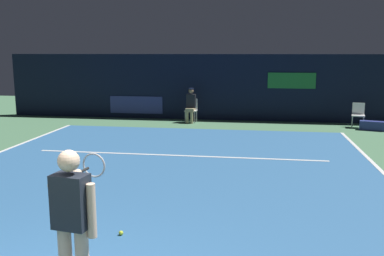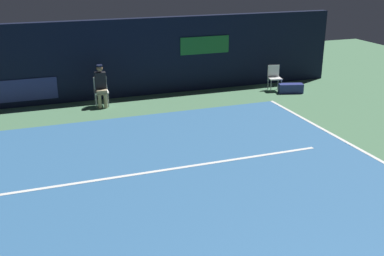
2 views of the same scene
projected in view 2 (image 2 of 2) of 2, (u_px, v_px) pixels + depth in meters
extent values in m
plane|color=#4C7A56|center=(200.00, 217.00, 8.63)|extent=(31.47, 31.47, 0.00)
cube|color=#336699|center=(200.00, 217.00, 8.63)|extent=(9.77, 12.17, 0.01)
cube|color=white|center=(166.00, 170.00, 10.51)|extent=(7.62, 0.10, 0.01)
cube|color=black|center=(110.00, 59.00, 15.59)|extent=(16.45, 0.30, 2.60)
cube|color=navy|center=(21.00, 90.00, 14.78)|extent=(2.20, 0.04, 0.70)
cube|color=#1E6B2D|center=(205.00, 45.00, 16.40)|extent=(1.80, 0.04, 0.60)
cube|color=white|center=(101.00, 92.00, 14.93)|extent=(0.47, 0.43, 0.04)
cube|color=white|center=(100.00, 83.00, 15.04)|extent=(0.42, 0.06, 0.42)
cylinder|color=#B2B2B7|center=(96.00, 101.00, 14.81)|extent=(0.03, 0.03, 0.46)
cylinder|color=#B2B2B7|center=(108.00, 100.00, 14.91)|extent=(0.03, 0.03, 0.46)
cylinder|color=#B2B2B7|center=(95.00, 98.00, 15.12)|extent=(0.03, 0.03, 0.46)
cylinder|color=#B2B2B7|center=(107.00, 97.00, 15.21)|extent=(0.03, 0.03, 0.46)
cube|color=tan|center=(101.00, 91.00, 14.85)|extent=(0.35, 0.42, 0.14)
cylinder|color=tan|center=(100.00, 101.00, 14.75)|extent=(0.11, 0.11, 0.46)
cylinder|color=tan|center=(106.00, 101.00, 14.80)|extent=(0.11, 0.11, 0.46)
cube|color=black|center=(100.00, 80.00, 14.84)|extent=(0.35, 0.24, 0.52)
sphere|color=#8C6647|center=(100.00, 68.00, 14.72)|extent=(0.20, 0.20, 0.20)
cylinder|color=#141933|center=(99.00, 66.00, 14.68)|extent=(0.19, 0.19, 0.04)
cube|color=white|center=(275.00, 78.00, 16.69)|extent=(0.51, 0.47, 0.04)
cube|color=white|center=(273.00, 71.00, 16.79)|extent=(0.42, 0.11, 0.42)
cylinder|color=#B2B2B7|center=(271.00, 86.00, 16.57)|extent=(0.03, 0.03, 0.44)
cylinder|color=#B2B2B7|center=(281.00, 86.00, 16.63)|extent=(0.03, 0.03, 0.44)
cylinder|color=#B2B2B7|center=(268.00, 84.00, 16.89)|extent=(0.03, 0.03, 0.44)
cylinder|color=#B2B2B7|center=(278.00, 83.00, 16.95)|extent=(0.03, 0.03, 0.44)
cube|color=navy|center=(291.00, 88.00, 16.51)|extent=(0.90, 0.54, 0.32)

